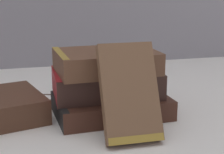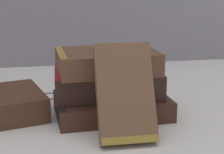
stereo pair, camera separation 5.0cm
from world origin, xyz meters
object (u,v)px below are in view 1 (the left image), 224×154
(book_flat_top, at_px, (103,61))
(book_leaning_front, at_px, (130,96))
(book_flat_bottom, at_px, (108,106))
(book_flat_middle, at_px, (103,83))
(pocket_watch, at_px, (129,50))
(reading_glasses, at_px, (58,97))

(book_flat_top, distance_m, book_leaning_front, 0.13)
(book_flat_bottom, distance_m, book_flat_top, 0.09)
(book_flat_bottom, bearing_deg, book_flat_middle, 108.02)
(pocket_watch, bearing_deg, reading_glasses, 129.03)
(book_flat_bottom, bearing_deg, reading_glasses, 118.67)
(book_flat_middle, height_order, reading_glasses, book_flat_middle)
(book_flat_middle, relative_size, book_leaning_front, 1.31)
(book_flat_middle, bearing_deg, reading_glasses, 124.76)
(book_flat_middle, relative_size, reading_glasses, 1.84)
(book_flat_top, bearing_deg, reading_glasses, 118.13)
(book_leaning_front, xyz_separation_m, reading_glasses, (-0.09, 0.25, -0.07))
(book_flat_bottom, relative_size, book_flat_top, 1.15)
(book_flat_middle, distance_m, reading_glasses, 0.15)
(book_flat_bottom, height_order, reading_glasses, book_flat_bottom)
(book_leaning_front, bearing_deg, book_flat_bottom, 94.32)
(book_leaning_front, bearing_deg, book_flat_middle, 96.54)
(book_flat_bottom, height_order, book_flat_middle, book_flat_middle)
(book_flat_middle, distance_m, book_flat_top, 0.04)
(pocket_watch, height_order, reading_glasses, pocket_watch)
(book_leaning_front, bearing_deg, pocket_watch, 74.08)
(book_flat_bottom, xyz_separation_m, reading_glasses, (-0.08, 0.13, -0.02))
(book_flat_top, height_order, reading_glasses, book_flat_top)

